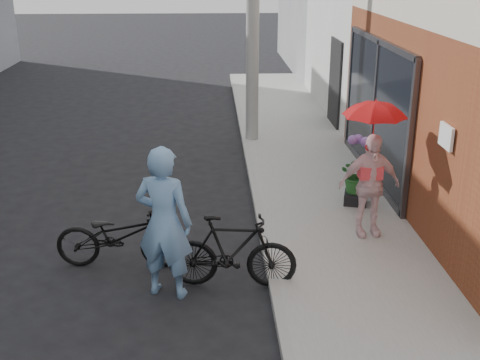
{
  "coord_description": "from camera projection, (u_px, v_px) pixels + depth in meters",
  "views": [
    {
      "loc": [
        0.19,
        -6.98,
        3.95
      ],
      "look_at": [
        0.57,
        0.68,
        1.1
      ],
      "focal_mm": 45.0,
      "sensor_mm": 36.0,
      "label": 1
    }
  ],
  "objects": [
    {
      "name": "ground",
      "position": [
        200.0,
        277.0,
        7.9
      ],
      "size": [
        80.0,
        80.0,
        0.0
      ],
      "primitive_type": "plane",
      "color": "black",
      "rests_on": "ground"
    },
    {
      "name": "sidewalk",
      "position": [
        329.0,
        210.0,
        9.85
      ],
      "size": [
        2.2,
        24.0,
        0.12
      ],
      "primitive_type": "cube",
      "color": "#989792",
      "rests_on": "ground"
    },
    {
      "name": "curb",
      "position": [
        259.0,
        211.0,
        9.8
      ],
      "size": [
        0.12,
        24.0,
        0.12
      ],
      "primitive_type": "cube",
      "color": "#9E9E99",
      "rests_on": "ground"
    },
    {
      "name": "officer",
      "position": [
        164.0,
        223.0,
        7.19
      ],
      "size": [
        0.81,
        0.65,
        1.93
      ],
      "primitive_type": "imported",
      "rotation": [
        0.0,
        0.0,
        2.84
      ],
      "color": "#6F9AC6",
      "rests_on": "ground"
    },
    {
      "name": "bike_left",
      "position": [
        119.0,
        236.0,
        8.03
      ],
      "size": [
        1.75,
        0.72,
        0.9
      ],
      "primitive_type": "imported",
      "rotation": [
        0.0,
        0.0,
        1.5
      ],
      "color": "black",
      "rests_on": "ground"
    },
    {
      "name": "bike_right",
      "position": [
        232.0,
        252.0,
        7.52
      ],
      "size": [
        1.66,
        0.63,
        0.98
      ],
      "primitive_type": "imported",
      "rotation": [
        0.0,
        0.0,
        1.47
      ],
      "color": "black",
      "rests_on": "ground"
    },
    {
      "name": "kimono_woman",
      "position": [
        369.0,
        185.0,
        8.61
      ],
      "size": [
        0.92,
        0.44,
        1.52
      ],
      "primitive_type": "imported",
      "rotation": [
        0.0,
        0.0,
        0.08
      ],
      "color": "#FAD2D5",
      "rests_on": "sidewalk"
    },
    {
      "name": "parasol",
      "position": [
        375.0,
        108.0,
        8.22
      ],
      "size": [
        0.85,
        0.85,
        0.75
      ],
      "primitive_type": "imported",
      "color": "red",
      "rests_on": "kimono_woman"
    },
    {
      "name": "planter",
      "position": [
        356.0,
        198.0,
        9.93
      ],
      "size": [
        0.45,
        0.45,
        0.19
      ],
      "primitive_type": "cube",
      "rotation": [
        0.0,
        0.0,
        -0.27
      ],
      "color": "black",
      "rests_on": "sidewalk"
    },
    {
      "name": "potted_plant",
      "position": [
        357.0,
        174.0,
        9.79
      ],
      "size": [
        0.57,
        0.49,
        0.63
      ],
      "primitive_type": "imported",
      "color": "#266026",
      "rests_on": "planter"
    }
  ]
}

